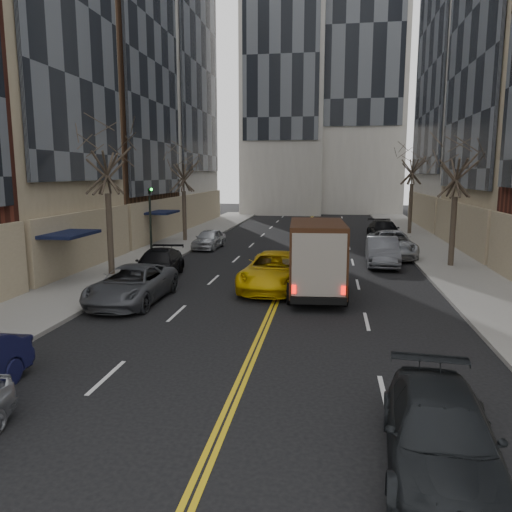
{
  "coord_description": "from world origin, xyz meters",
  "views": [
    {
      "loc": [
        2.13,
        -3.5,
        5.23
      ],
      "look_at": [
        -0.54,
        14.37,
        2.2
      ],
      "focal_mm": 35.0,
      "sensor_mm": 36.0,
      "label": 1
    }
  ],
  "objects_px": {
    "ups_truck": "(316,258)",
    "observer_sedan": "(441,435)",
    "taxi": "(275,271)",
    "pedestrian": "(305,273)"
  },
  "relations": [
    {
      "from": "ups_truck",
      "to": "observer_sedan",
      "type": "xyz_separation_m",
      "value": [
        2.54,
        -12.58,
        -0.93
      ]
    },
    {
      "from": "taxi",
      "to": "ups_truck",
      "type": "bearing_deg",
      "value": -25.84
    },
    {
      "from": "ups_truck",
      "to": "pedestrian",
      "type": "relative_size",
      "value": 3.4
    },
    {
      "from": "ups_truck",
      "to": "taxi",
      "type": "height_order",
      "value": "ups_truck"
    },
    {
      "from": "observer_sedan",
      "to": "pedestrian",
      "type": "relative_size",
      "value": 2.77
    },
    {
      "from": "ups_truck",
      "to": "observer_sedan",
      "type": "distance_m",
      "value": 12.87
    },
    {
      "from": "taxi",
      "to": "pedestrian",
      "type": "bearing_deg",
      "value": -22.76
    },
    {
      "from": "ups_truck",
      "to": "observer_sedan",
      "type": "bearing_deg",
      "value": -82.04
    },
    {
      "from": "taxi",
      "to": "pedestrian",
      "type": "height_order",
      "value": "pedestrian"
    },
    {
      "from": "observer_sedan",
      "to": "pedestrian",
      "type": "xyz_separation_m",
      "value": [
        -3.03,
        12.95,
        0.19
      ]
    }
  ]
}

